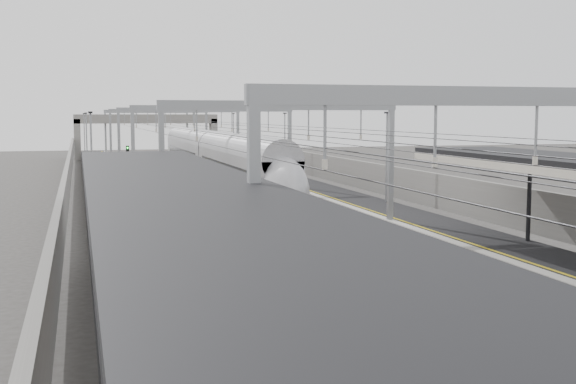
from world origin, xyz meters
TOP-DOWN VIEW (x-y plane):
  - platform_left at (-8.00, 45.00)m, footprint 4.00×120.00m
  - platform_right at (8.00, 45.00)m, footprint 4.00×120.00m
  - tracks at (0.00, 45.00)m, footprint 11.40×140.00m
  - overhead_line at (0.00, 51.62)m, footprint 13.00×140.00m
  - canopy_left at (-8.02, 2.99)m, footprint 4.40×30.00m
  - overbridge at (0.00, 100.00)m, footprint 22.00×2.20m
  - wall_left at (-11.20, 45.00)m, footprint 0.30×120.00m
  - wall_right at (11.20, 45.00)m, footprint 0.30×120.00m
  - train at (1.50, 47.69)m, footprint 2.73×49.77m
  - signal_green at (-5.20, 65.98)m, footprint 0.32×0.32m
  - signal_red_near at (3.20, 67.56)m, footprint 0.32×0.32m
  - signal_red_far at (5.40, 77.79)m, footprint 0.32×0.32m

SIDE VIEW (x-z plane):
  - tracks at x=0.00m, z-range -0.05..0.15m
  - platform_left at x=-8.00m, z-range 0.00..1.00m
  - platform_right at x=8.00m, z-range 0.00..1.00m
  - wall_left at x=-11.20m, z-range 0.00..3.20m
  - wall_right at x=11.20m, z-range 0.00..3.20m
  - train at x=1.50m, z-range -0.04..4.28m
  - signal_green at x=-5.20m, z-range 0.68..4.15m
  - signal_red_near at x=3.20m, z-range 0.68..4.15m
  - signal_red_far at x=5.40m, z-range 0.68..4.15m
  - canopy_left at x=-8.02m, z-range 2.97..7.21m
  - overbridge at x=0.00m, z-range 1.86..8.76m
  - overhead_line at x=0.00m, z-range 2.84..9.44m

